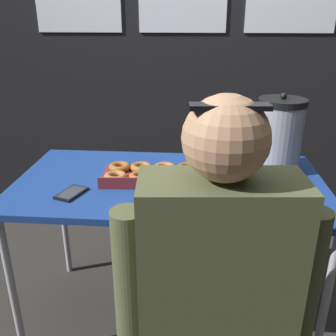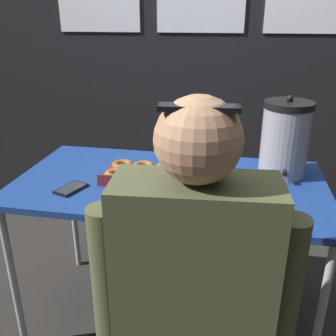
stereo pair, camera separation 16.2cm
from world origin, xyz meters
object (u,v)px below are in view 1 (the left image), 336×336
(cell_phone, at_px, (71,193))
(person_seated, at_px, (215,314))
(coffee_urn, at_px, (279,135))
(donut_box, at_px, (162,175))

(cell_phone, relative_size, person_seated, 0.12)
(coffee_urn, xyz_separation_m, cell_phone, (-0.87, -0.33, -0.16))
(coffee_urn, height_order, cell_phone, coffee_urn)
(donut_box, relative_size, cell_phone, 3.72)
(coffee_urn, xyz_separation_m, person_seated, (-0.30, -0.78, -0.33))
(person_seated, bearing_deg, donut_box, -75.36)
(cell_phone, height_order, person_seated, person_seated)
(coffee_urn, relative_size, cell_phone, 2.38)
(donut_box, height_order, cell_phone, donut_box)
(cell_phone, bearing_deg, person_seated, -18.64)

